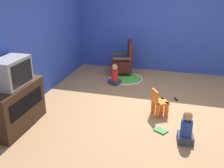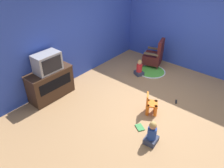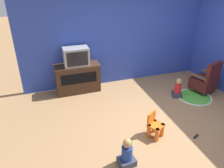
# 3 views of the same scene
# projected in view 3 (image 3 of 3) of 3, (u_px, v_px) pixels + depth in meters

# --- Properties ---
(ground_plane) EXTENTS (30.00, 30.00, 0.00)m
(ground_plane) POSITION_uv_depth(u_px,v_px,m) (165.00, 121.00, 4.82)
(ground_plane) COLOR #9E754C
(wall_back) EXTENTS (5.34, 0.12, 2.79)m
(wall_back) POSITION_uv_depth(u_px,v_px,m) (117.00, 35.00, 6.04)
(wall_back) COLOR #2D47B2
(wall_back) RESTS_ON ground_plane
(tv_cabinet) EXTENTS (1.18, 0.48, 0.77)m
(tv_cabinet) POSITION_uv_depth(u_px,v_px,m) (78.00, 78.00, 5.88)
(tv_cabinet) COLOR #382316
(tv_cabinet) RESTS_ON ground_plane
(television) EXTENTS (0.64, 0.40, 0.47)m
(television) POSITION_uv_depth(u_px,v_px,m) (76.00, 57.00, 5.59)
(television) COLOR #939399
(television) RESTS_ON tv_cabinet
(black_armchair) EXTENTS (0.67, 0.69, 0.91)m
(black_armchair) POSITION_uv_depth(u_px,v_px,m) (205.00, 81.00, 5.85)
(black_armchair) COLOR brown
(black_armchair) RESTS_ON ground_plane
(yellow_kid_chair) EXTENTS (0.37, 0.37, 0.52)m
(yellow_kid_chair) POSITION_uv_depth(u_px,v_px,m) (155.00, 127.00, 4.30)
(yellow_kid_chair) COLOR orange
(yellow_kid_chair) RESTS_ON ground_plane
(play_mat) EXTENTS (0.88, 0.88, 0.04)m
(play_mat) POSITION_uv_depth(u_px,v_px,m) (195.00, 97.00, 5.74)
(play_mat) COLOR green
(play_mat) RESTS_ON ground_plane
(child_watching_left) EXTENTS (0.32, 0.33, 0.52)m
(child_watching_left) POSITION_uv_depth(u_px,v_px,m) (178.00, 89.00, 5.70)
(child_watching_left) COLOR #33384C
(child_watching_left) RESTS_ON ground_plane
(child_watching_center) EXTENTS (0.30, 0.27, 0.55)m
(child_watching_center) POSITION_uv_depth(u_px,v_px,m) (127.00, 154.00, 3.64)
(child_watching_center) COLOR #33384C
(child_watching_center) RESTS_ON ground_plane
(book) EXTENTS (0.23, 0.26, 0.02)m
(book) POSITION_uv_depth(u_px,v_px,m) (128.00, 145.00, 4.13)
(book) COLOR #337F3D
(book) RESTS_ON ground_plane
(remote_control) EXTENTS (0.15, 0.10, 0.02)m
(remote_control) POSITION_uv_depth(u_px,v_px,m) (196.00, 136.00, 4.36)
(remote_control) COLOR black
(remote_control) RESTS_ON ground_plane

